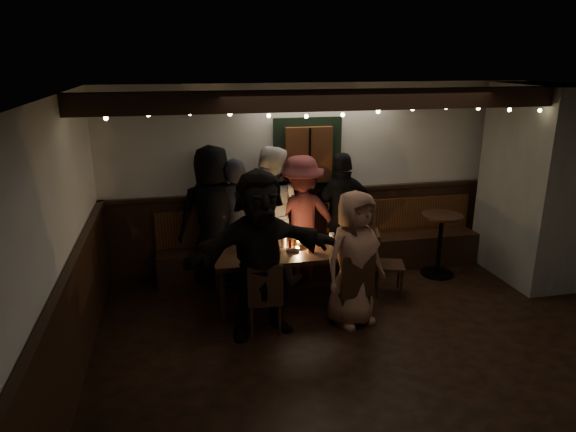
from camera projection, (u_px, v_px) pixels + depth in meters
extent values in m
cube|color=black|center=(384.00, 355.00, 5.28)|extent=(6.00, 5.00, 0.01)
cube|color=black|center=(401.00, 95.00, 4.50)|extent=(6.00, 5.00, 0.01)
cube|color=silver|center=(320.00, 177.00, 7.22)|extent=(6.00, 0.01, 2.60)
cube|color=silver|center=(55.00, 261.00, 4.27)|extent=(0.01, 5.00, 2.60)
cube|color=black|center=(319.00, 228.00, 7.42)|extent=(6.00, 0.05, 1.10)
cube|color=black|center=(70.00, 340.00, 4.50)|extent=(0.05, 5.00, 1.10)
cube|color=slate|center=(532.00, 184.00, 6.83)|extent=(0.70, 1.40, 2.60)
cube|color=black|center=(324.00, 256.00, 7.28)|extent=(4.60, 0.45, 0.45)
cube|color=#3B230F|center=(321.00, 220.00, 7.31)|extent=(4.60, 0.06, 0.50)
cube|color=black|center=(307.00, 154.00, 7.02)|extent=(0.95, 0.04, 1.00)
cube|color=#3B230F|center=(309.00, 155.00, 6.96)|extent=(0.64, 0.12, 0.76)
cube|color=black|center=(360.00, 100.00, 5.46)|extent=(6.00, 0.16, 0.22)
sphere|color=#FFE599|center=(106.00, 118.00, 4.95)|extent=(0.04, 0.04, 0.04)
sphere|color=#FFE599|center=(148.00, 115.00, 5.02)|extent=(0.04, 0.04, 0.04)
sphere|color=#FFE599|center=(190.00, 113.00, 5.10)|extent=(0.04, 0.04, 0.04)
sphere|color=#FFE599|center=(230.00, 114.00, 5.19)|extent=(0.04, 0.04, 0.04)
sphere|color=#FFE599|center=(269.00, 116.00, 5.28)|extent=(0.04, 0.04, 0.04)
sphere|color=#FFE599|center=(306.00, 116.00, 5.37)|extent=(0.04, 0.04, 0.04)
sphere|color=#FFE599|center=(343.00, 115.00, 5.45)|extent=(0.04, 0.04, 0.04)
sphere|color=#FFE599|center=(378.00, 112.00, 5.53)|extent=(0.04, 0.04, 0.04)
sphere|color=#FFE599|center=(413.00, 109.00, 5.60)|extent=(0.04, 0.04, 0.04)
sphere|color=#FFE599|center=(446.00, 107.00, 5.68)|extent=(0.04, 0.04, 0.04)
sphere|color=#FFE599|center=(478.00, 108.00, 5.77)|extent=(0.04, 0.04, 0.04)
sphere|color=#FFE599|center=(509.00, 110.00, 5.86)|extent=(0.04, 0.04, 0.04)
sphere|color=#FFE599|center=(540.00, 110.00, 5.95)|extent=(0.04, 0.04, 0.04)
sphere|color=#FFE599|center=(570.00, 109.00, 6.03)|extent=(0.04, 0.04, 0.04)
cube|color=black|center=(292.00, 252.00, 6.25)|extent=(1.91, 0.82, 0.05)
cylinder|color=black|center=(223.00, 296.00, 5.85)|extent=(0.06, 0.06, 0.63)
cylinder|color=black|center=(218.00, 273.00, 6.48)|extent=(0.06, 0.06, 0.63)
cylinder|color=black|center=(369.00, 282.00, 6.22)|extent=(0.06, 0.06, 0.63)
cylinder|color=black|center=(350.00, 261.00, 6.85)|extent=(0.06, 0.06, 0.63)
cylinder|color=#BF7226|center=(239.00, 247.00, 6.15)|extent=(0.06, 0.06, 0.13)
cylinder|color=#BF7226|center=(264.00, 252.00, 5.97)|extent=(0.06, 0.06, 0.13)
cylinder|color=silver|center=(284.00, 242.00, 6.29)|extent=(0.06, 0.06, 0.13)
cylinder|color=#BF7226|center=(310.00, 247.00, 6.15)|extent=(0.06, 0.06, 0.13)
cylinder|color=silver|center=(332.00, 238.00, 6.45)|extent=(0.06, 0.06, 0.13)
cylinder|color=#BF7226|center=(351.00, 243.00, 6.26)|extent=(0.06, 0.06, 0.13)
cylinder|color=white|center=(255.00, 261.00, 5.88)|extent=(0.24, 0.24, 0.01)
cube|color=#B2B2B7|center=(292.00, 249.00, 6.19)|extent=(0.15, 0.09, 0.05)
cylinder|color=#990C0C|center=(290.00, 245.00, 6.17)|extent=(0.03, 0.03, 0.15)
cylinder|color=gold|center=(295.00, 245.00, 6.18)|extent=(0.03, 0.03, 0.15)
cylinder|color=silver|center=(298.00, 245.00, 6.29)|extent=(0.05, 0.05, 0.07)
sphere|color=#FFB24C|center=(298.00, 241.00, 6.27)|extent=(0.03, 0.03, 0.03)
cube|color=black|center=(264.00, 298.00, 5.64)|extent=(0.40, 0.40, 0.04)
cube|color=black|center=(265.00, 285.00, 5.41)|extent=(0.38, 0.05, 0.43)
cylinder|color=black|center=(275.00, 307.00, 5.87)|extent=(0.03, 0.03, 0.37)
cylinder|color=black|center=(280.00, 320.00, 5.58)|extent=(0.03, 0.03, 0.37)
cylinder|color=black|center=(249.00, 309.00, 5.82)|extent=(0.03, 0.03, 0.37)
cylinder|color=black|center=(252.00, 323.00, 5.53)|extent=(0.03, 0.03, 0.37)
cube|color=black|center=(351.00, 289.00, 5.83)|extent=(0.42, 0.42, 0.04)
cube|color=black|center=(358.00, 276.00, 5.60)|extent=(0.39, 0.06, 0.45)
cylinder|color=black|center=(357.00, 298.00, 6.08)|extent=(0.03, 0.03, 0.38)
cylinder|color=black|center=(369.00, 310.00, 5.79)|extent=(0.03, 0.03, 0.38)
cylinder|color=black|center=(333.00, 301.00, 6.00)|extent=(0.03, 0.03, 0.38)
cylinder|color=black|center=(343.00, 314.00, 5.71)|extent=(0.03, 0.03, 0.38)
cube|color=black|center=(389.00, 265.00, 6.55)|extent=(0.46, 0.46, 0.04)
cube|color=black|center=(377.00, 248.00, 6.50)|extent=(0.14, 0.36, 0.42)
cylinder|color=black|center=(401.00, 285.00, 6.46)|extent=(0.03, 0.03, 0.36)
cylinder|color=black|center=(377.00, 284.00, 6.48)|extent=(0.03, 0.03, 0.36)
cylinder|color=black|center=(398.00, 275.00, 6.74)|extent=(0.03, 0.03, 0.36)
cylinder|color=black|center=(376.00, 274.00, 6.77)|extent=(0.03, 0.03, 0.36)
cylinder|color=black|center=(437.00, 273.00, 7.21)|extent=(0.45, 0.45, 0.03)
cylinder|color=black|center=(440.00, 245.00, 7.08)|extent=(0.06, 0.06, 0.86)
cylinder|color=black|center=(442.00, 216.00, 6.95)|extent=(0.55, 0.55, 0.03)
imported|color=black|center=(214.00, 216.00, 6.69)|extent=(0.98, 0.71, 1.87)
imported|color=black|center=(235.00, 222.00, 6.72)|extent=(0.69, 0.52, 1.70)
imported|color=beige|center=(270.00, 215.00, 6.81)|extent=(1.09, 0.98, 1.84)
imported|color=#522123|center=(301.00, 218.00, 6.88)|extent=(1.15, 0.71, 1.70)
imported|color=black|center=(343.00, 214.00, 7.04)|extent=(1.02, 0.47, 1.71)
imported|color=black|center=(260.00, 254.00, 5.45)|extent=(1.77, 0.83, 1.84)
imported|color=#91624D|center=(354.00, 259.00, 5.70)|extent=(0.89, 0.72, 1.56)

